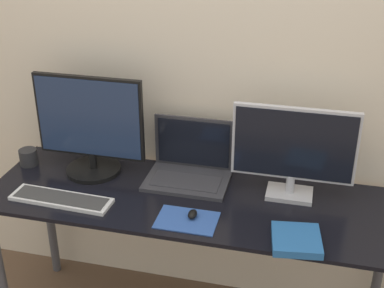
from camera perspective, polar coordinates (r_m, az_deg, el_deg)
wall_back at (r=2.46m, az=2.08°, el=8.47°), size 7.00×0.05×2.50m
desk at (r=2.40m, az=0.05°, el=-7.79°), size 1.82×0.59×0.76m
monitor_left at (r=2.49m, az=-10.83°, el=1.75°), size 0.51×0.26×0.47m
monitor_right at (r=2.29m, az=10.77°, el=-0.60°), size 0.52×0.14×0.42m
laptop at (r=2.47m, az=-0.23°, el=-2.24°), size 0.38×0.27×0.27m
keyboard at (r=2.39m, az=-13.78°, el=-5.73°), size 0.45×0.14×0.02m
mousepad at (r=2.20m, az=-0.54°, el=-8.13°), size 0.25×0.17×0.00m
mouse at (r=2.20m, az=0.06°, el=-7.50°), size 0.04×0.06×0.03m
book at (r=2.11m, az=11.07°, el=-10.00°), size 0.21×0.22×0.03m
mug at (r=2.71m, az=-17.04°, el=-1.35°), size 0.09×0.09×0.08m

